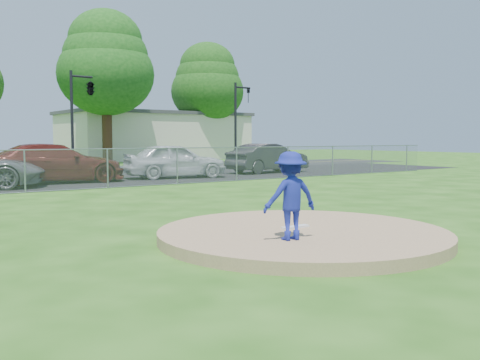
{
  "coord_description": "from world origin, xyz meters",
  "views": [
    {
      "loc": [
        -6.71,
        -7.34,
        1.9
      ],
      "look_at": [
        0.0,
        2.0,
        1.0
      ],
      "focal_mm": 40.0,
      "sensor_mm": 36.0,
      "label": 1
    }
  ],
  "objects_px": {
    "traffic_signal_center": "(89,90)",
    "commercial_building": "(154,136)",
    "traffic_signal_right": "(238,116)",
    "parked_car_charcoal": "(268,158)",
    "parked_car_pearl": "(175,161)",
    "parked_car_darkred": "(56,163)",
    "tree_right": "(106,62)",
    "pitcher": "(290,196)",
    "tree_far_right": "(207,82)"
  },
  "relations": [
    {
      "from": "traffic_signal_right",
      "to": "tree_far_right",
      "type": "bearing_deg",
      "value": 66.09
    },
    {
      "from": "tree_right",
      "to": "pitcher",
      "type": "distance_m",
      "value": 34.74
    },
    {
      "from": "tree_right",
      "to": "traffic_signal_right",
      "type": "height_order",
      "value": "tree_right"
    },
    {
      "from": "tree_right",
      "to": "parked_car_charcoal",
      "type": "height_order",
      "value": "tree_right"
    },
    {
      "from": "tree_right",
      "to": "traffic_signal_center",
      "type": "height_order",
      "value": "tree_right"
    },
    {
      "from": "traffic_signal_center",
      "to": "traffic_signal_right",
      "type": "distance_m",
      "value": 10.34
    },
    {
      "from": "traffic_signal_center",
      "to": "parked_car_pearl",
      "type": "bearing_deg",
      "value": -76.05
    },
    {
      "from": "tree_right",
      "to": "parked_car_pearl",
      "type": "xyz_separation_m",
      "value": [
        -3.34,
        -16.8,
        -6.81
      ]
    },
    {
      "from": "traffic_signal_center",
      "to": "commercial_building",
      "type": "bearing_deg",
      "value": 53.06
    },
    {
      "from": "traffic_signal_right",
      "to": "parked_car_charcoal",
      "type": "relative_size",
      "value": 1.15
    },
    {
      "from": "traffic_signal_center",
      "to": "parked_car_pearl",
      "type": "xyz_separation_m",
      "value": [
        1.69,
        -6.8,
        -3.77
      ]
    },
    {
      "from": "parked_car_charcoal",
      "to": "pitcher",
      "type": "bearing_deg",
      "value": 137.55
    },
    {
      "from": "pitcher",
      "to": "parked_car_charcoal",
      "type": "xyz_separation_m",
      "value": [
        12.61,
        16.33,
        -0.13
      ]
    },
    {
      "from": "commercial_building",
      "to": "tree_right",
      "type": "xyz_separation_m",
      "value": [
        -7.0,
        -6.0,
        5.49
      ]
    },
    {
      "from": "tree_right",
      "to": "tree_far_right",
      "type": "relative_size",
      "value": 1.08
    },
    {
      "from": "tree_far_right",
      "to": "traffic_signal_center",
      "type": "height_order",
      "value": "tree_far_right"
    },
    {
      "from": "tree_far_right",
      "to": "pitcher",
      "type": "distance_m",
      "value": 41.73
    },
    {
      "from": "traffic_signal_right",
      "to": "pitcher",
      "type": "xyz_separation_m",
      "value": [
        -15.09,
        -22.63,
        -2.42
      ]
    },
    {
      "from": "traffic_signal_right",
      "to": "parked_car_charcoal",
      "type": "bearing_deg",
      "value": -111.53
    },
    {
      "from": "traffic_signal_right",
      "to": "parked_car_darkred",
      "type": "relative_size",
      "value": 0.98
    },
    {
      "from": "tree_far_right",
      "to": "parked_car_pearl",
      "type": "height_order",
      "value": "tree_far_right"
    },
    {
      "from": "tree_far_right",
      "to": "pitcher",
      "type": "height_order",
      "value": "tree_far_right"
    },
    {
      "from": "traffic_signal_center",
      "to": "parked_car_darkred",
      "type": "height_order",
      "value": "traffic_signal_center"
    },
    {
      "from": "tree_far_right",
      "to": "pitcher",
      "type": "xyz_separation_m",
      "value": [
        -20.85,
        -35.63,
        -6.12
      ]
    },
    {
      "from": "commercial_building",
      "to": "parked_car_pearl",
      "type": "xyz_separation_m",
      "value": [
        -10.34,
        -22.8,
        -1.32
      ]
    },
    {
      "from": "tree_far_right",
      "to": "parked_car_darkred",
      "type": "xyz_separation_m",
      "value": [
        -19.85,
        -19.34,
        -6.22
      ]
    },
    {
      "from": "tree_right",
      "to": "traffic_signal_right",
      "type": "bearing_deg",
      "value": -62.36
    },
    {
      "from": "parked_car_pearl",
      "to": "parked_car_charcoal",
      "type": "relative_size",
      "value": 1.0
    },
    {
      "from": "traffic_signal_center",
      "to": "pitcher",
      "type": "xyz_separation_m",
      "value": [
        -4.82,
        -22.63,
        -3.67
      ]
    },
    {
      "from": "commercial_building",
      "to": "pitcher",
      "type": "bearing_deg",
      "value": -113.57
    },
    {
      "from": "tree_far_right",
      "to": "parked_car_darkred",
      "type": "distance_m",
      "value": 28.4
    },
    {
      "from": "parked_car_charcoal",
      "to": "parked_car_pearl",
      "type": "bearing_deg",
      "value": 89.95
    },
    {
      "from": "commercial_building",
      "to": "traffic_signal_right",
      "type": "xyz_separation_m",
      "value": [
        -1.76,
        -16.0,
        1.2
      ]
    },
    {
      "from": "tree_right",
      "to": "tree_far_right",
      "type": "bearing_deg",
      "value": 15.26
    },
    {
      "from": "tree_right",
      "to": "pitcher",
      "type": "relative_size",
      "value": 7.86
    },
    {
      "from": "pitcher",
      "to": "parked_car_charcoal",
      "type": "bearing_deg",
      "value": -116.14
    },
    {
      "from": "commercial_building",
      "to": "traffic_signal_center",
      "type": "bearing_deg",
      "value": -126.94
    },
    {
      "from": "traffic_signal_center",
      "to": "parked_car_charcoal",
      "type": "xyz_separation_m",
      "value": [
        7.78,
        -6.29,
        -3.8
      ]
    },
    {
      "from": "tree_right",
      "to": "parked_car_charcoal",
      "type": "distance_m",
      "value": 17.88
    },
    {
      "from": "pitcher",
      "to": "parked_car_charcoal",
      "type": "height_order",
      "value": "pitcher"
    },
    {
      "from": "tree_far_right",
      "to": "traffic_signal_right",
      "type": "distance_m",
      "value": 14.69
    },
    {
      "from": "tree_far_right",
      "to": "parked_car_charcoal",
      "type": "distance_m",
      "value": 21.89
    },
    {
      "from": "traffic_signal_right",
      "to": "commercial_building",
      "type": "bearing_deg",
      "value": 83.71
    },
    {
      "from": "tree_right",
      "to": "traffic_signal_center",
      "type": "bearing_deg",
      "value": -116.71
    },
    {
      "from": "parked_car_charcoal",
      "to": "tree_far_right",
      "type": "bearing_deg",
      "value": -27.93
    },
    {
      "from": "parked_car_pearl",
      "to": "parked_car_charcoal",
      "type": "distance_m",
      "value": 6.12
    },
    {
      "from": "commercial_building",
      "to": "parked_car_pearl",
      "type": "distance_m",
      "value": 25.07
    },
    {
      "from": "pitcher",
      "to": "parked_car_darkred",
      "type": "relative_size",
      "value": 0.26
    },
    {
      "from": "traffic_signal_right",
      "to": "pitcher",
      "type": "height_order",
      "value": "traffic_signal_right"
    },
    {
      "from": "traffic_signal_right",
      "to": "pitcher",
      "type": "relative_size",
      "value": 3.78
    }
  ]
}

